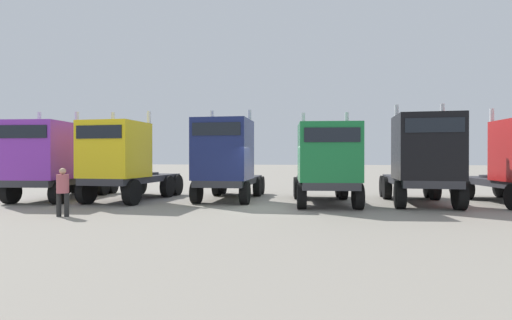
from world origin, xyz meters
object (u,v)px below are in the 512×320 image
(semi_truck_purple, at_px, (51,161))
(semi_truck_yellow, at_px, (123,161))
(semi_truck_navy, at_px, (226,159))
(semi_truck_green, at_px, (326,164))
(semi_truck_black, at_px, (423,159))
(visitor_with_camera, at_px, (63,189))

(semi_truck_purple, distance_m, semi_truck_yellow, 3.53)
(semi_truck_navy, bearing_deg, semi_truck_green, 78.00)
(semi_truck_purple, height_order, semi_truck_navy, semi_truck_navy)
(semi_truck_navy, distance_m, semi_truck_black, 8.64)
(semi_truck_navy, xyz_separation_m, semi_truck_black, (8.62, -0.48, -0.01))
(semi_truck_green, distance_m, semi_truck_black, 4.07)
(semi_truck_purple, relative_size, semi_truck_navy, 1.11)
(semi_truck_purple, bearing_deg, semi_truck_yellow, 88.81)
(semi_truck_navy, bearing_deg, visitor_with_camera, -39.22)
(semi_truck_yellow, bearing_deg, semi_truck_black, 95.71)
(semi_truck_yellow, xyz_separation_m, visitor_with_camera, (0.13, -4.42, -0.94))
(visitor_with_camera, bearing_deg, semi_truck_green, 110.91)
(semi_truck_yellow, relative_size, semi_truck_green, 0.97)
(semi_truck_purple, relative_size, visitor_with_camera, 3.91)
(semi_truck_green, bearing_deg, semi_truck_purple, -93.80)
(semi_truck_black, bearing_deg, semi_truck_purple, -84.97)
(semi_truck_navy, bearing_deg, semi_truck_purple, -81.10)
(semi_truck_yellow, bearing_deg, visitor_with_camera, 5.03)
(semi_truck_navy, distance_m, semi_truck_green, 4.71)
(semi_truck_yellow, bearing_deg, semi_truck_navy, 105.77)
(semi_truck_purple, bearing_deg, semi_truck_navy, 94.17)
(semi_truck_yellow, xyz_separation_m, semi_truck_black, (13.27, 0.54, 0.07))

